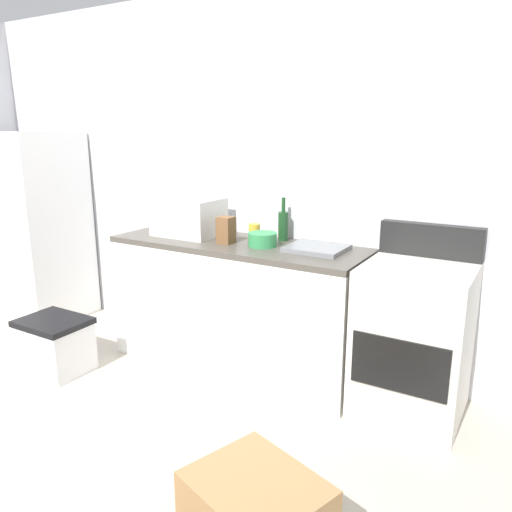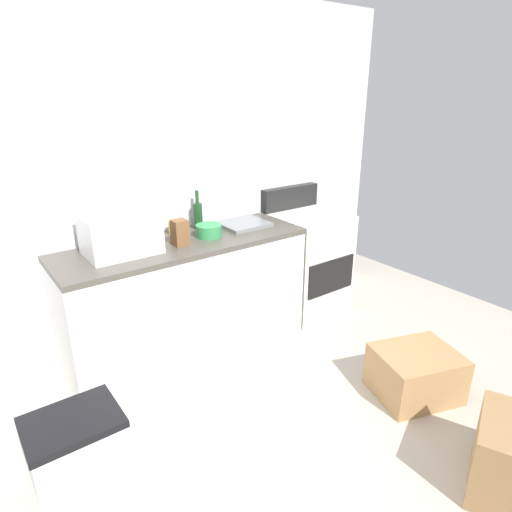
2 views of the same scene
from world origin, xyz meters
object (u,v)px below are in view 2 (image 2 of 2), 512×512
at_px(stove_oven, 307,261).
at_px(cardboard_box_large, 415,373).
at_px(coffee_mug, 174,228).
at_px(storage_bin, 77,449).
at_px(microwave, 120,233).
at_px(mixing_bowl, 209,231).
at_px(wine_bottle, 198,215).
at_px(knife_block, 180,233).

height_order(stove_oven, cardboard_box_large, stove_oven).
relative_size(coffee_mug, storage_bin, 0.22).
relative_size(microwave, mixing_bowl, 2.42).
height_order(wine_bottle, mixing_bowl, wine_bottle).
height_order(stove_oven, wine_bottle, wine_bottle).
distance_m(stove_oven, coffee_mug, 1.30).
height_order(cardboard_box_large, storage_bin, storage_bin).
xyz_separation_m(wine_bottle, mixing_bowl, (-0.04, -0.22, -0.06)).
bearing_deg(coffee_mug, stove_oven, -8.77).
distance_m(mixing_bowl, storage_bin, 1.63).
distance_m(wine_bottle, storage_bin, 1.79).
height_order(mixing_bowl, cardboard_box_large, mixing_bowl).
relative_size(mixing_bowl, cardboard_box_large, 0.37).
xyz_separation_m(coffee_mug, storage_bin, (-1.07, -0.93, -0.76)).
height_order(knife_block, mixing_bowl, knife_block).
height_order(wine_bottle, storage_bin, wine_bottle).
relative_size(wine_bottle, knife_block, 1.67).
bearing_deg(storage_bin, knife_block, 34.35).
xyz_separation_m(knife_block, storage_bin, (-0.99, -0.68, -0.80)).
bearing_deg(wine_bottle, storage_bin, -143.60).
bearing_deg(cardboard_box_large, storage_bin, 162.61).
bearing_deg(mixing_bowl, storage_bin, -149.86).
bearing_deg(microwave, cardboard_box_large, -45.08).
height_order(coffee_mug, cardboard_box_large, coffee_mug).
height_order(stove_oven, mixing_bowl, stove_oven).
bearing_deg(wine_bottle, mixing_bowl, -99.39).
height_order(wine_bottle, cardboard_box_large, wine_bottle).
distance_m(mixing_bowl, cardboard_box_large, 1.73).
bearing_deg(storage_bin, mixing_bowl, 30.14).
xyz_separation_m(coffee_mug, cardboard_box_large, (0.93, -1.55, -0.79)).
distance_m(stove_oven, knife_block, 1.37).
bearing_deg(wine_bottle, cardboard_box_large, -65.71).
bearing_deg(mixing_bowl, knife_block, -169.57).
xyz_separation_m(coffee_mug, knife_block, (-0.08, -0.25, 0.04)).
xyz_separation_m(microwave, storage_bin, (-0.61, -0.77, -0.84)).
distance_m(wine_bottle, cardboard_box_large, 1.92).
xyz_separation_m(wine_bottle, knife_block, (-0.29, -0.27, -0.02)).
bearing_deg(microwave, storage_bin, -128.46).
height_order(microwave, wine_bottle, wine_bottle).
distance_m(stove_oven, microwave, 1.75).
height_order(microwave, knife_block, microwave).
height_order(stove_oven, coffee_mug, stove_oven).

